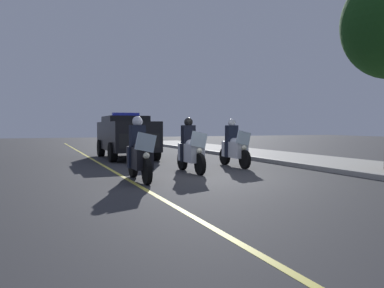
{
  "coord_description": "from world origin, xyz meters",
  "views": [
    {
      "loc": [
        9.62,
        -4.5,
        1.46
      ],
      "look_at": [
        -1.29,
        0.0,
        0.9
      ],
      "focal_mm": 35.81,
      "sensor_mm": 36.0,
      "label": 1
    }
  ],
  "objects": [
    {
      "name": "police_suv",
      "position": [
        -7.39,
        -0.68,
        1.07
      ],
      "size": [
        4.93,
        2.12,
        2.05
      ],
      "color": "black",
      "rests_on": "ground"
    },
    {
      "name": "police_motorcycle_lead_left",
      "position": [
        -0.27,
        -1.93,
        0.7
      ],
      "size": [
        2.14,
        0.56,
        1.72
      ],
      "color": "black",
      "rests_on": "ground"
    },
    {
      "name": "ground_plane",
      "position": [
        0.0,
        0.0,
        0.0
      ],
      "size": [
        80.0,
        80.0,
        0.0
      ],
      "primitive_type": "plane",
      "color": "#333335"
    },
    {
      "name": "curb_strip",
      "position": [
        0.0,
        4.14,
        0.07
      ],
      "size": [
        48.0,
        0.24,
        0.15
      ],
      "primitive_type": "cube",
      "color": "#9E9B93",
      "rests_on": "ground"
    },
    {
      "name": "police_motorcycle_lead_right",
      "position": [
        -1.47,
        0.02,
        0.7
      ],
      "size": [
        2.14,
        0.56,
        1.72
      ],
      "color": "black",
      "rests_on": "ground"
    },
    {
      "name": "police_motorcycle_trailing",
      "position": [
        -2.4,
        2.09,
        0.7
      ],
      "size": [
        2.14,
        0.56,
        1.72
      ],
      "color": "black",
      "rests_on": "ground"
    },
    {
      "name": "sidewalk_strip",
      "position": [
        0.0,
        6.04,
        0.05
      ],
      "size": [
        48.0,
        3.6,
        0.1
      ],
      "primitive_type": "cube",
      "color": "#A8A399",
      "rests_on": "ground"
    },
    {
      "name": "lane_stripe_center",
      "position": [
        0.0,
        -2.17,
        0.0
      ],
      "size": [
        48.0,
        0.12,
        0.01
      ],
      "primitive_type": "cube",
      "color": "#E0D14C",
      "rests_on": "ground"
    }
  ]
}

